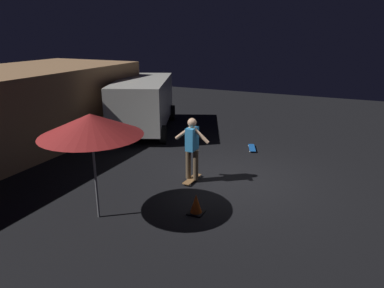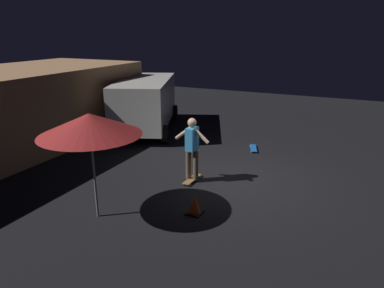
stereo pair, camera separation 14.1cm
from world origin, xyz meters
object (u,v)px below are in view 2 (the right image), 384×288
(parked_van, at_px, (145,101))
(patio_umbrella, at_px, (90,124))
(skateboard_spare, at_px, (253,148))
(skater, at_px, (192,144))
(traffic_cone, at_px, (195,205))
(skateboard_ridden, at_px, (192,179))

(parked_van, bearing_deg, patio_umbrella, -156.49)
(skateboard_spare, xyz_separation_m, skater, (-3.25, 0.78, 0.98))
(parked_van, height_order, skateboard_spare, parked_van)
(parked_van, xyz_separation_m, skater, (-3.89, -3.88, -0.12))
(parked_van, relative_size, skater, 2.98)
(parked_van, relative_size, traffic_cone, 10.82)
(patio_umbrella, xyz_separation_m, skateboard_ridden, (2.58, -1.07, -2.02))
(patio_umbrella, xyz_separation_m, skater, (2.58, -1.07, -1.04))
(skater, relative_size, traffic_cone, 3.63)
(skateboard_spare, bearing_deg, skater, 166.53)
(patio_umbrella, distance_m, skater, 2.97)
(patio_umbrella, height_order, skater, patio_umbrella)
(patio_umbrella, bearing_deg, skateboard_ridden, -22.46)
(parked_van, bearing_deg, skateboard_spare, -97.75)
(patio_umbrella, distance_m, traffic_cone, 2.82)
(parked_van, distance_m, patio_umbrella, 7.11)
(parked_van, height_order, patio_umbrella, patio_umbrella)
(skateboard_spare, height_order, traffic_cone, traffic_cone)
(skater, bearing_deg, patio_umbrella, 157.54)
(skateboard_ridden, xyz_separation_m, traffic_cone, (-1.56, -0.80, 0.16))
(parked_van, xyz_separation_m, patio_umbrella, (-6.46, -2.81, 0.91))
(parked_van, bearing_deg, skater, -135.07)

